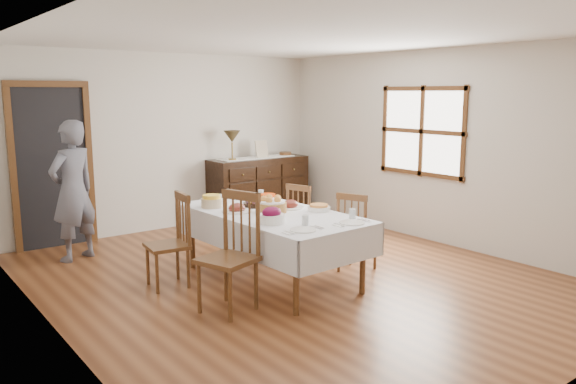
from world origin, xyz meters
TOP-DOWN VIEW (x-y plane):
  - ground at (0.00, 0.00)m, footprint 6.00×6.00m
  - room_shell at (-0.15, 0.42)m, footprint 5.02×6.02m
  - dining_table at (-0.24, 0.09)m, footprint 1.20×2.24m
  - chair_left_near at (-1.03, -0.37)m, footprint 0.58×0.58m
  - chair_left_far at (-1.18, 0.58)m, footprint 0.46×0.46m
  - chair_right_near at (0.69, -0.27)m, footprint 0.50×0.50m
  - chair_right_far at (0.66, 0.64)m, footprint 0.47×0.47m
  - sideboard at (1.42, 2.72)m, footprint 1.65×0.59m
  - person at (-1.69, 2.17)m, footprint 0.67×0.56m
  - bread_basket at (-0.24, 0.08)m, footprint 0.33×0.33m
  - egg_basket at (-0.23, 0.44)m, footprint 0.23×0.23m
  - ham_platter_a at (-0.52, 0.33)m, footprint 0.32×0.32m
  - ham_platter_b at (0.06, 0.13)m, footprint 0.30×0.30m
  - beet_bowl at (-0.53, -0.33)m, footprint 0.26×0.26m
  - carrot_bowl at (0.07, 0.58)m, footprint 0.24×0.24m
  - pineapple_bowl at (-0.62, 0.70)m, footprint 0.24×0.24m
  - casserole_dish at (0.22, -0.17)m, footprint 0.25×0.25m
  - butter_dish at (-0.32, -0.05)m, footprint 0.14×0.09m
  - setting_left at (-0.44, -0.71)m, footprint 0.42×0.31m
  - setting_right at (0.13, -0.77)m, footprint 0.42×0.31m
  - glass_far_a at (-0.44, 0.83)m, footprint 0.07×0.07m
  - glass_far_b at (0.13, 0.80)m, footprint 0.06×0.06m
  - runner at (1.38, 2.73)m, footprint 1.30×0.35m
  - table_lamp at (0.90, 2.68)m, footprint 0.26×0.26m
  - picture_frame at (1.45, 2.68)m, footprint 0.22×0.08m
  - deco_bowl at (1.96, 2.72)m, footprint 0.20×0.20m

SIDE VIEW (x-z plane):
  - ground at x=0.00m, z-range 0.00..0.00m
  - chair_right_far at x=0.66m, z-range 0.01..0.91m
  - chair_right_near at x=0.69m, z-range 0.01..0.93m
  - sideboard at x=1.42m, z-range 0.00..0.99m
  - chair_left_far at x=-1.18m, z-range 0.01..0.99m
  - chair_left_near at x=-1.03m, z-range 0.01..1.12m
  - dining_table at x=-0.24m, z-range 0.29..1.05m
  - setting_left at x=-0.44m, z-range 0.73..0.83m
  - setting_right at x=0.13m, z-range 0.73..0.83m
  - ham_platter_a at x=-0.52m, z-range 0.73..0.84m
  - ham_platter_b at x=0.06m, z-range 0.73..0.84m
  - casserole_dish at x=0.22m, z-range 0.75..0.83m
  - butter_dish at x=-0.32m, z-range 0.76..0.83m
  - egg_basket at x=-0.23m, z-range 0.75..0.85m
  - carrot_bowl at x=0.07m, z-range 0.75..0.85m
  - glass_far_b at x=0.13m, z-range 0.76..0.87m
  - glass_far_a at x=-0.44m, z-range 0.76..0.87m
  - pineapple_bowl at x=-0.62m, z-range 0.75..0.89m
  - beet_bowl at x=-0.53m, z-range 0.74..0.91m
  - bread_basket at x=-0.24m, z-range 0.74..0.92m
  - person at x=-1.69m, z-range 0.00..1.82m
  - runner at x=1.38m, z-range 0.99..1.00m
  - deco_bowl at x=1.96m, z-range 0.99..1.05m
  - picture_frame at x=1.45m, z-range 0.99..1.27m
  - table_lamp at x=0.90m, z-range 1.12..1.58m
  - room_shell at x=-0.15m, z-range 0.32..2.97m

